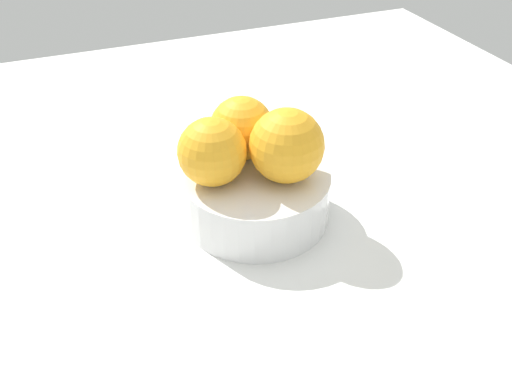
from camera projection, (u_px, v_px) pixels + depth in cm
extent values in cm
cube|color=white|center=(256.00, 224.00, 63.44)|extent=(110.00, 110.00, 2.00)
cylinder|color=white|center=(256.00, 213.00, 62.64)|extent=(9.59, 9.59, 0.80)
cylinder|color=white|center=(256.00, 196.00, 61.33)|extent=(15.47, 15.47, 5.35)
sphere|color=#F9A823|center=(287.00, 146.00, 57.25)|extent=(7.54, 7.54, 7.54)
sphere|color=#F9A823|center=(212.00, 152.00, 56.91)|extent=(6.90, 6.90, 6.90)
sphere|color=#F9A823|center=(244.00, 128.00, 61.02)|extent=(6.78, 6.78, 6.78)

